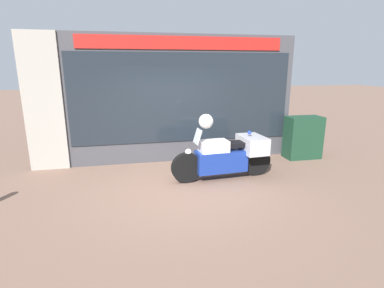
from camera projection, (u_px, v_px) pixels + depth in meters
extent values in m
plane|color=#7A5B4C|center=(181.00, 186.00, 6.42)|extent=(60.00, 60.00, 0.00)
cube|color=#424247|center=(167.00, 100.00, 7.89)|extent=(6.88, 0.40, 3.29)
cube|color=#A39E93|center=(46.00, 102.00, 7.31)|extent=(0.90, 0.55, 3.29)
cube|color=#1E262D|center=(184.00, 98.00, 7.76)|extent=(5.75, 0.02, 2.29)
cube|color=red|center=(184.00, 43.00, 7.41)|extent=(5.18, 0.03, 0.32)
cube|color=slate|center=(182.00, 149.00, 8.33)|extent=(5.53, 0.30, 0.55)
cube|color=silver|center=(180.00, 113.00, 8.21)|extent=(5.53, 0.02, 1.46)
cube|color=beige|center=(181.00, 86.00, 7.89)|extent=(5.53, 0.30, 0.02)
cube|color=maroon|center=(98.00, 86.00, 7.46)|extent=(0.18, 0.04, 0.05)
cube|color=black|center=(141.00, 85.00, 7.67)|extent=(0.18, 0.04, 0.05)
cube|color=#195623|center=(181.00, 85.00, 7.88)|extent=(0.18, 0.04, 0.05)
cube|color=#B7B2A8|center=(219.00, 84.00, 8.09)|extent=(0.18, 0.04, 0.05)
cube|color=#C68E19|center=(255.00, 84.00, 8.31)|extent=(0.18, 0.04, 0.05)
cube|color=red|center=(133.00, 137.00, 7.90)|extent=(0.19, 0.03, 0.27)
cube|color=#2D8E42|center=(228.00, 133.00, 8.42)|extent=(0.19, 0.03, 0.27)
cylinder|color=black|center=(187.00, 168.00, 6.57)|extent=(0.68, 0.19, 0.68)
cylinder|color=black|center=(256.00, 161.00, 7.02)|extent=(0.68, 0.19, 0.68)
cube|color=navy|center=(221.00, 161.00, 6.76)|extent=(1.18, 0.51, 0.48)
cube|color=white|center=(214.00, 147.00, 6.63)|extent=(0.65, 0.43, 0.28)
cube|color=black|center=(232.00, 144.00, 6.74)|extent=(0.69, 0.37, 0.10)
cube|color=#B7B7BC|center=(252.00, 144.00, 6.88)|extent=(0.56, 0.81, 0.38)
cube|color=white|center=(252.00, 144.00, 6.88)|extent=(0.51, 0.82, 0.11)
cube|color=#B2BCC6|center=(198.00, 136.00, 6.46)|extent=(0.15, 0.31, 0.32)
sphere|color=white|center=(188.00, 152.00, 6.49)|extent=(0.14, 0.14, 0.14)
sphere|color=blue|center=(249.00, 133.00, 6.79)|extent=(0.09, 0.09, 0.09)
cube|color=#193D28|center=(303.00, 137.00, 8.30)|extent=(0.96, 0.53, 1.16)
sphere|color=white|center=(206.00, 121.00, 6.43)|extent=(0.31, 0.31, 0.31)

